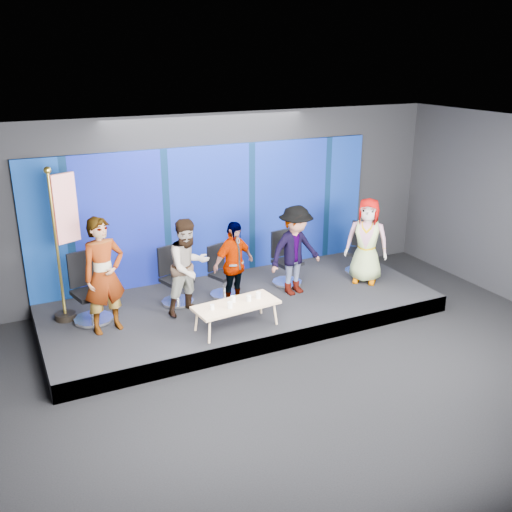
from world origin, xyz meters
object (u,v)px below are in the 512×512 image
object	(u,v)px
mug_a	(212,307)
panelist_d	(295,250)
chair_c	(222,279)
panelist_e	(367,241)
chair_b	(175,285)
mug_d	(249,298)
panelist_c	(234,264)
chair_d	(286,267)
mug_b	(230,305)
mug_e	(258,295)
chair_a	(90,299)
flag_stand	(64,240)
coffee_table	(236,306)
panelist_a	(104,275)
panelist_b	(189,267)
mug_c	(233,299)
chair_e	(360,256)

from	to	relation	value
mug_a	panelist_d	bearing A→B (deg)	24.01
chair_c	panelist_e	world-z (taller)	panelist_e
chair_b	mug_d	distance (m)	1.60
panelist_c	chair_d	distance (m)	1.48
chair_d	mug_b	size ratio (longest dim) A/B	10.09
chair_d	mug_b	distance (m)	2.31
mug_a	mug_e	xyz separation A→B (m)	(0.85, 0.09, 0.01)
chair_a	flag_stand	bearing A→B (deg)	121.47
mug_a	panelist_e	bearing A→B (deg)	12.85
chair_a	coffee_table	size ratio (longest dim) A/B	0.82
panelist_a	mug_a	bearing A→B (deg)	-43.64
mug_a	flag_stand	distance (m)	2.68
mug_a	mug_b	distance (m)	0.28
mug_b	panelist_d	bearing A→B (deg)	29.13
chair_b	panelist_e	distance (m)	3.76
coffee_table	panelist_b	bearing A→B (deg)	118.37
chair_a	panelist_b	bearing A→B (deg)	-27.72
coffee_table	chair_c	bearing A→B (deg)	77.06
panelist_c	mug_c	size ratio (longest dim) A/B	15.50
mug_c	mug_e	distance (m)	0.44
mug_d	mug_e	world-z (taller)	mug_e
mug_c	mug_a	bearing A→B (deg)	-162.92
chair_e	panelist_c	bearing A→B (deg)	-130.43
mug_b	panelist_c	bearing A→B (deg)	63.17
chair_c	panelist_e	distance (m)	2.89
panelist_d	flag_stand	xyz separation A→B (m)	(-3.92, 0.73, 0.54)
chair_c	coffee_table	distance (m)	1.37
chair_e	mug_b	bearing A→B (deg)	-116.74
chair_a	chair_b	world-z (taller)	chair_a
panelist_e	mug_d	world-z (taller)	panelist_e
mug_a	flag_stand	world-z (taller)	flag_stand
panelist_d	mug_c	size ratio (longest dim) A/B	16.89
panelist_b	panelist_c	bearing A→B (deg)	-20.10
mug_a	mug_c	size ratio (longest dim) A/B	0.85
mug_d	flag_stand	world-z (taller)	flag_stand
chair_a	panelist_d	distance (m)	3.70
panelist_e	mug_a	world-z (taller)	panelist_e
chair_b	mug_c	world-z (taller)	chair_b
panelist_c	coffee_table	world-z (taller)	panelist_c
flag_stand	panelist_b	bearing A→B (deg)	-44.98
chair_e	mug_b	world-z (taller)	chair_e
panelist_d	mug_b	xyz separation A→B (m)	(-1.72, -0.96, -0.36)
panelist_b	chair_e	xyz separation A→B (m)	(3.78, 0.33, -0.50)
panelist_d	coffee_table	size ratio (longest dim) A/B	1.17
mug_d	mug_e	bearing A→B (deg)	12.71
mug_a	flag_stand	bearing A→B (deg)	139.96
panelist_a	mug_d	xyz separation A→B (m)	(2.13, -0.82, -0.47)
mug_b	chair_d	bearing A→B (deg)	38.99
panelist_d	mug_c	world-z (taller)	panelist_d
chair_d	flag_stand	size ratio (longest dim) A/B	0.40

